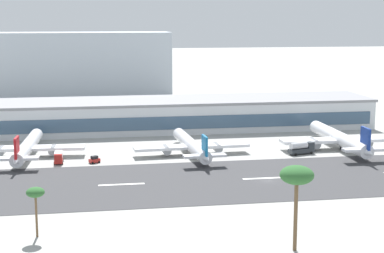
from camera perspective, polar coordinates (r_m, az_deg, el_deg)
The scene contains 14 objects.
ground_plane at distance 168.99m, azimuth 6.86°, elevation -4.92°, with size 1400.00×1400.00×0.00m, color #9E9E99.
runway_strip at distance 171.41m, azimuth 6.62°, elevation -4.69°, with size 800.00×43.72×0.08m, color #38383A.
runway_centreline_dash_3 at distance 165.13m, azimuth -6.41°, elevation -5.24°, with size 12.00×1.20×0.01m, color white.
runway_centreline_dash_4 at distance 171.37m, azimuth 6.58°, elevation -4.67°, with size 12.00×1.20×0.01m, color white.
terminal_building at distance 243.70m, azimuth -1.56°, elevation 1.14°, with size 153.58×29.29×11.61m.
distant_hotel_block at distance 353.73m, azimuth -10.40°, elevation 5.61°, with size 102.49×27.67×34.54m, color #A8B2BC.
airliner_red_tail_gate_0 at distance 201.07m, azimuth -14.76°, elevation -1.87°, with size 35.85×46.36×9.67m.
airliner_blue_tail_gate_1 at distance 197.53m, azimuth 0.02°, elevation -1.78°, with size 36.98×44.68×9.32m.
airliner_navy_tail_gate_2 at distance 211.79m, azimuth 13.36°, elevation -1.15°, with size 39.75×50.48×10.54m.
service_box_truck_0 at distance 191.37m, azimuth -12.01°, elevation -2.75°, with size 2.69×6.01×3.25m.
service_fuel_truck_1 at distance 202.24m, azimuth 9.89°, elevation -1.93°, with size 8.88×4.75×3.95m.
service_baggage_tug_2 at distance 189.84m, azimuth -8.84°, elevation -2.98°, with size 3.57×3.04×2.20m.
palm_tree_0 at distance 127.81m, azimuth -14.01°, elevation -5.94°, with size 3.63×3.63×10.15m.
palm_tree_1 at distance 117.16m, azimuth 9.48°, elevation -4.54°, with size 6.33×6.33×16.27m.
Camera 1 is at (-46.65, -156.56, 43.25)m, focal length 58.83 mm.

